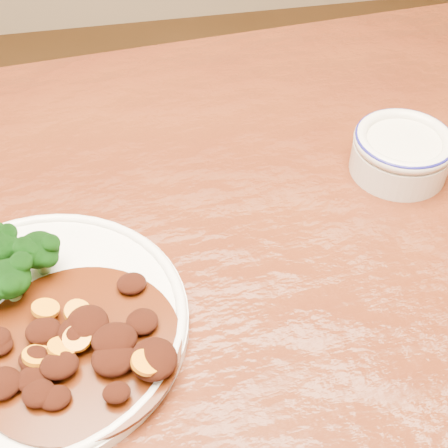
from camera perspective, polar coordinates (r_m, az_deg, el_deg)
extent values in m
cube|color=#52220E|center=(0.71, -2.74, -3.37)|extent=(1.57, 1.03, 0.04)
cylinder|color=white|center=(0.65, -16.78, -8.92)|extent=(0.30, 0.30, 0.01)
torus|color=white|center=(0.64, -16.90, -8.56)|extent=(0.30, 0.30, 0.01)
cylinder|color=#6B9C51|center=(0.69, -19.41, -3.00)|extent=(0.01, 0.01, 0.02)
cylinder|color=#6B9C51|center=(0.66, -18.61, -6.04)|extent=(0.01, 0.01, 0.02)
ellipsoid|color=black|center=(0.64, -19.08, -4.75)|extent=(0.04, 0.04, 0.03)
cylinder|color=#6B9C51|center=(0.67, -16.23, -3.57)|extent=(0.01, 0.01, 0.02)
ellipsoid|color=black|center=(0.66, -16.62, -2.26)|extent=(0.04, 0.04, 0.03)
cylinder|color=#451907|center=(0.61, -13.26, -10.95)|extent=(0.20, 0.20, 0.00)
ellipsoid|color=black|center=(0.58, -10.05, -12.02)|extent=(0.04, 0.04, 0.02)
ellipsoid|color=black|center=(0.59, -9.99, -10.35)|extent=(0.04, 0.04, 0.02)
ellipsoid|color=black|center=(0.58, -16.61, -14.59)|extent=(0.03, 0.03, 0.01)
ellipsoid|color=black|center=(0.56, -9.80, -14.95)|extent=(0.02, 0.02, 0.01)
ellipsoid|color=black|center=(0.61, -12.08, -9.34)|extent=(0.03, 0.03, 0.02)
ellipsoid|color=black|center=(0.60, -7.49, -8.83)|extent=(0.03, 0.03, 0.02)
ellipsoid|color=black|center=(0.61, -16.20, -9.35)|extent=(0.03, 0.03, 0.02)
ellipsoid|color=black|center=(0.60, -16.99, -11.68)|extent=(0.03, 0.03, 0.01)
ellipsoid|color=black|center=(0.59, -14.83, -12.36)|extent=(0.04, 0.03, 0.02)
ellipsoid|color=black|center=(0.60, -19.68, -13.57)|extent=(0.04, 0.03, 0.02)
ellipsoid|color=black|center=(0.58, -6.46, -12.18)|extent=(0.04, 0.05, 0.02)
ellipsoid|color=black|center=(0.61, -16.08, -9.96)|extent=(0.02, 0.02, 0.01)
ellipsoid|color=black|center=(0.60, -13.39, -9.62)|extent=(0.03, 0.04, 0.02)
ellipsoid|color=black|center=(0.58, -15.18, -15.10)|extent=(0.03, 0.02, 0.01)
ellipsoid|color=black|center=(0.62, -19.83, -10.38)|extent=(0.02, 0.02, 0.01)
ellipsoid|color=black|center=(0.64, -8.44, -5.40)|extent=(0.03, 0.03, 0.02)
ellipsoid|color=black|center=(0.61, -12.39, -8.88)|extent=(0.04, 0.04, 0.02)
ellipsoid|color=black|center=(0.59, -17.16, -13.41)|extent=(0.03, 0.03, 0.01)
cylinder|color=orange|center=(0.60, -16.74, -11.45)|extent=(0.03, 0.03, 0.02)
cylinder|color=orange|center=(0.62, -13.23, -7.85)|extent=(0.03, 0.03, 0.02)
cylinder|color=orange|center=(0.57, -7.19, -12.46)|extent=(0.04, 0.04, 0.02)
cylinder|color=orange|center=(0.59, -13.28, -10.14)|extent=(0.03, 0.03, 0.01)
cylinder|color=orange|center=(0.63, -16.01, -7.44)|extent=(0.04, 0.04, 0.01)
cylinder|color=orange|center=(0.59, -14.59, -10.87)|extent=(0.03, 0.03, 0.02)
cylinder|color=beige|center=(0.81, 15.76, 5.82)|extent=(0.12, 0.12, 0.04)
cylinder|color=silver|center=(0.79, 16.09, 7.12)|extent=(0.09, 0.09, 0.01)
torus|color=beige|center=(0.79, 16.15, 7.35)|extent=(0.12, 0.12, 0.02)
torus|color=navy|center=(0.79, 16.21, 7.58)|extent=(0.12, 0.12, 0.01)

